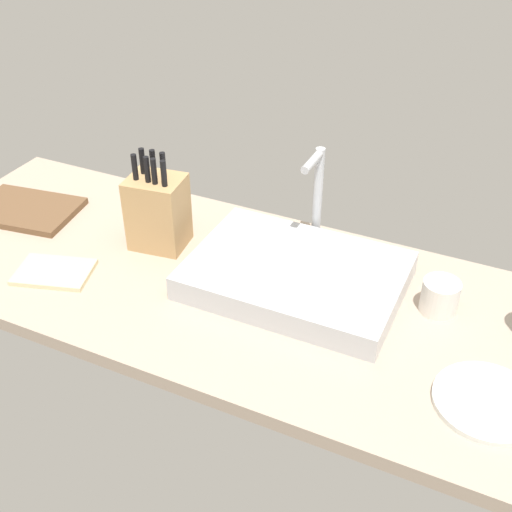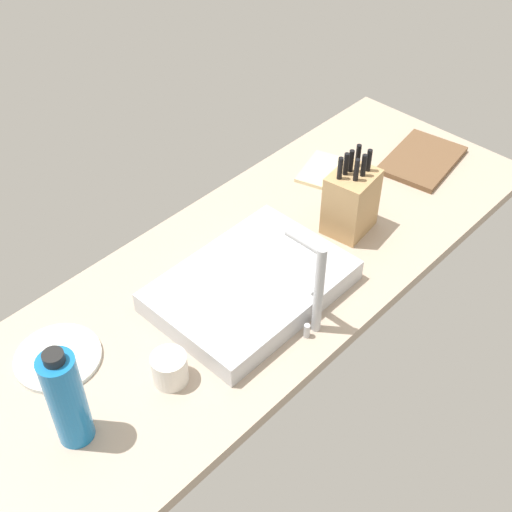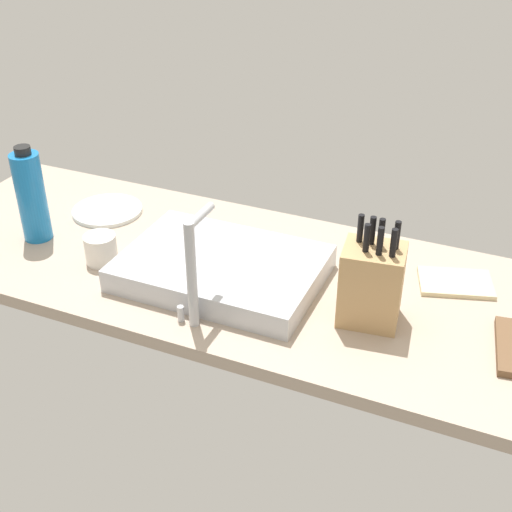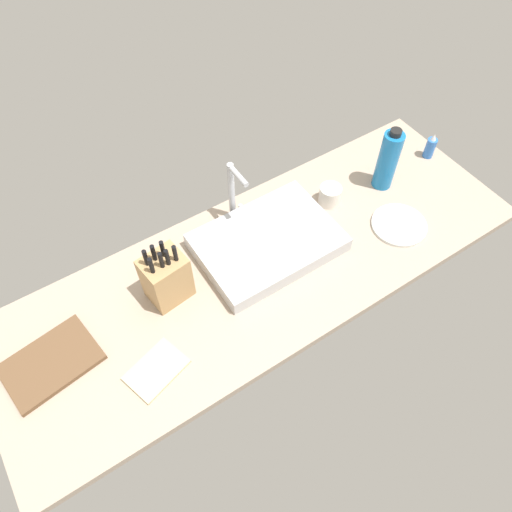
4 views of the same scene
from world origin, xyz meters
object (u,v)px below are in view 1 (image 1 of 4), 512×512
cutting_board (26,210)px  dinner_plate (487,402)px  dish_towel (54,272)px  coffee_mug (440,297)px  faucet (317,192)px  knife_block (158,211)px  sink_basin (296,275)px

cutting_board → dinner_plate: cutting_board is taller
dish_towel → coffee_mug: (87.97, 26.13, 3.32)cm
faucet → cutting_board: bearing=-166.0°
knife_block → cutting_board: knife_block is taller
faucet → coffee_mug: size_ratio=3.18×
dish_towel → coffee_mug: 91.83cm
dish_towel → knife_block: bearing=54.0°
sink_basin → knife_block: bearing=177.3°
faucet → knife_block: bearing=-155.1°
dinner_plate → coffee_mug: (-14.65, 24.08, 3.32)cm
knife_block → coffee_mug: size_ratio=3.05×
faucet → knife_block: size_ratio=1.04×
coffee_mug → dish_towel: bearing=-163.5°
cutting_board → coffee_mug: coffee_mug is taller
faucet → dish_towel: 67.69cm
knife_block → dinner_plate: knife_block is taller
coffee_mug → faucet: bearing=159.0°
sink_basin → knife_block: size_ratio=1.93×
sink_basin → dish_towel: (-55.27, -20.79, -2.47)cm
sink_basin → coffee_mug: coffee_mug is taller
cutting_board → knife_block: bearing=3.7°
sink_basin → coffee_mug: (32.71, 5.34, 0.85)cm
knife_block → dish_towel: bearing=-133.2°
dish_towel → coffee_mug: coffee_mug is taller
dinner_plate → cutting_board: bearing=172.1°
knife_block → cutting_board: 43.82cm
coffee_mug → dinner_plate: bearing=-58.7°
faucet → knife_block: 40.57cm
dish_towel → sink_basin: bearing=20.6°
sink_basin → cutting_board: 81.67cm
dish_towel → dinner_plate: bearing=1.1°
cutting_board → coffee_mug: 114.55cm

